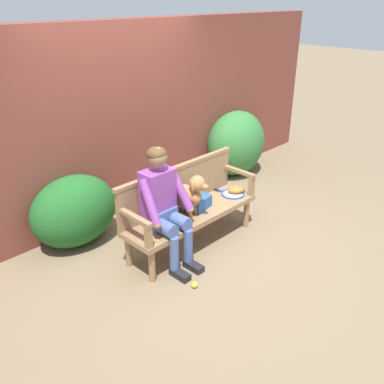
% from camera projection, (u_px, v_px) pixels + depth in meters
% --- Properties ---
extents(ground_plane, '(40.00, 40.00, 0.00)m').
position_uv_depth(ground_plane, '(192.00, 244.00, 4.83)').
color(ground_plane, '#7A664C').
extents(brick_garden_fence, '(8.00, 0.30, 2.40)m').
position_uv_depth(brick_garden_fence, '(114.00, 122.00, 5.18)').
color(brick_garden_fence, brown).
rests_on(brick_garden_fence, ground).
extents(hedge_bush_mid_right, '(1.05, 0.80, 1.03)m').
position_uv_depth(hedge_bush_mid_right, '(236.00, 143.00, 6.52)').
color(hedge_bush_mid_right, '#337538').
rests_on(hedge_bush_mid_right, ground).
extents(hedge_bush_far_right, '(1.03, 0.72, 0.83)m').
position_uv_depth(hedge_bush_far_right, '(74.00, 211.00, 4.69)').
color(hedge_bush_far_right, '#1E5B23').
rests_on(hedge_bush_far_right, ground).
extents(garden_bench, '(1.71, 0.51, 0.43)m').
position_uv_depth(garden_bench, '(192.00, 216.00, 4.67)').
color(garden_bench, '#93704C').
rests_on(garden_bench, ground).
extents(bench_backrest, '(1.75, 0.06, 0.50)m').
position_uv_depth(bench_backrest, '(178.00, 186.00, 4.67)').
color(bench_backrest, '#93704C').
rests_on(bench_backrest, garden_bench).
extents(bench_armrest_left_end, '(0.06, 0.51, 0.28)m').
position_uv_depth(bench_armrest_left_end, '(140.00, 225.00, 3.98)').
color(bench_armrest_left_end, '#93704C').
rests_on(bench_armrest_left_end, garden_bench).
extents(bench_armrest_right_end, '(0.06, 0.51, 0.28)m').
position_uv_depth(bench_armrest_right_end, '(244.00, 177.00, 5.02)').
color(bench_armrest_right_end, '#93704C').
rests_on(bench_armrest_right_end, garden_bench).
extents(person_seated, '(0.56, 0.65, 1.30)m').
position_uv_depth(person_seated, '(163.00, 203.00, 4.23)').
color(person_seated, black).
rests_on(person_seated, ground).
extents(dog_on_bench, '(0.32, 0.49, 0.49)m').
position_uv_depth(dog_on_bench, '(188.00, 195.00, 4.48)').
color(dog_on_bench, '#AD7042').
rests_on(dog_on_bench, garden_bench).
extents(tennis_racket, '(0.36, 0.58, 0.03)m').
position_uv_depth(tennis_racket, '(231.00, 193.00, 5.05)').
color(tennis_racket, blue).
rests_on(tennis_racket, garden_bench).
extents(baseball_glove, '(0.28, 0.26, 0.09)m').
position_uv_depth(baseball_glove, '(236.00, 189.00, 5.08)').
color(baseball_glove, '#9E6B2D').
rests_on(baseball_glove, garden_bench).
extents(sports_bag, '(0.31, 0.25, 0.14)m').
position_uv_depth(sports_bag, '(198.00, 202.00, 4.70)').
color(sports_bag, '#2856A3').
rests_on(sports_bag, garden_bench).
extents(tennis_ball, '(0.07, 0.07, 0.07)m').
position_uv_depth(tennis_ball, '(194.00, 285.00, 4.10)').
color(tennis_ball, '#CCDB33').
rests_on(tennis_ball, ground).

